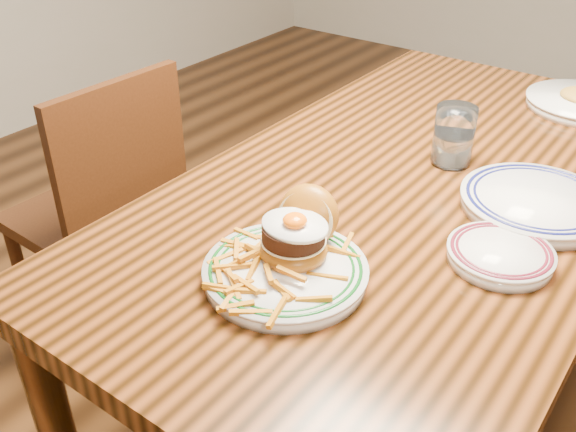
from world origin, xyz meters
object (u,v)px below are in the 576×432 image
Objects in this scene: chair_left at (105,209)px; side_plate at (500,254)px; main_plate at (289,257)px; table at (415,213)px.

chair_left is 4.51× the size of side_plate.
main_plate reaches higher than side_plate.
table is 0.33m from side_plate.
table is 0.46m from main_plate.
side_plate is (1.10, 0.01, 0.30)m from chair_left.
chair_left is 2.95× the size of main_plate.
table is 5.44× the size of main_plate.
side_plate is at bearing 2.21° from chair_left.
chair_left is at bearing -166.60° from table.
table is at bearing 15.15° from chair_left.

